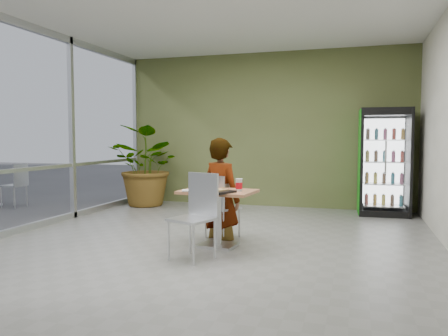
% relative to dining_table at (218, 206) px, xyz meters
% --- Properties ---
extents(ground, '(7.00, 7.00, 0.00)m').
position_rel_dining_table_xyz_m(ground, '(-0.14, 0.09, -0.54)').
color(ground, gray).
rests_on(ground, ground).
extents(room_envelope, '(6.00, 7.00, 3.20)m').
position_rel_dining_table_xyz_m(room_envelope, '(-0.14, 0.09, 1.06)').
color(room_envelope, silver).
rests_on(room_envelope, ground).
extents(storefront_frame, '(0.10, 7.00, 3.20)m').
position_rel_dining_table_xyz_m(storefront_frame, '(-3.14, 0.09, 1.06)').
color(storefront_frame, '#BABCBF').
rests_on(storefront_frame, ground).
extents(dining_table, '(1.00, 0.74, 0.75)m').
position_rel_dining_table_xyz_m(dining_table, '(0.00, 0.00, 0.00)').
color(dining_table, '#AE6E4A').
rests_on(dining_table, ground).
extents(chair_far, '(0.53, 0.54, 0.91)m').
position_rel_dining_table_xyz_m(chair_far, '(-0.14, 0.44, -0.00)').
color(chair_far, '#BABCBF').
rests_on(chair_far, ground).
extents(chair_near, '(0.58, 0.58, 1.01)m').
position_rel_dining_table_xyz_m(chair_near, '(-0.07, -0.57, 0.06)').
color(chair_near, '#BABCBF').
rests_on(chair_near, ground).
extents(seated_woman, '(0.75, 0.64, 1.74)m').
position_rel_dining_table_xyz_m(seated_woman, '(-0.10, 0.48, 0.03)').
color(seated_woman, black).
rests_on(seated_woman, ground).
extents(pizza_plate, '(0.34, 0.31, 0.03)m').
position_rel_dining_table_xyz_m(pizza_plate, '(-0.03, 0.01, 0.23)').
color(pizza_plate, silver).
rests_on(pizza_plate, dining_table).
extents(soda_cup, '(0.09, 0.09, 0.16)m').
position_rel_dining_table_xyz_m(soda_cup, '(0.29, -0.00, 0.29)').
color(soda_cup, silver).
rests_on(soda_cup, dining_table).
extents(napkin_stack, '(0.18, 0.18, 0.02)m').
position_rel_dining_table_xyz_m(napkin_stack, '(-0.34, -0.21, 0.22)').
color(napkin_stack, silver).
rests_on(napkin_stack, dining_table).
extents(cafeteria_tray, '(0.56, 0.49, 0.03)m').
position_rel_dining_table_xyz_m(cafeteria_tray, '(0.02, -0.22, 0.23)').
color(cafeteria_tray, black).
rests_on(cafeteria_tray, dining_table).
extents(beverage_fridge, '(0.93, 0.73, 1.98)m').
position_rel_dining_table_xyz_m(beverage_fridge, '(2.22, 3.17, 0.45)').
color(beverage_fridge, black).
rests_on(beverage_fridge, ground).
extents(potted_plant, '(1.87, 1.74, 1.69)m').
position_rel_dining_table_xyz_m(potted_plant, '(-2.45, 2.88, 0.31)').
color(potted_plant, '#2A6327').
rests_on(potted_plant, ground).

